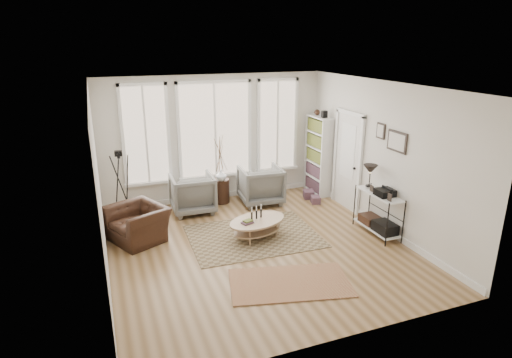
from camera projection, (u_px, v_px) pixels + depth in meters
name	position (u px, v px, depth m)	size (l,w,h in m)	color
room	(258.00, 172.00, 7.45)	(5.50, 5.54, 2.90)	#98754D
bay_window	(215.00, 132.00, 9.77)	(4.14, 0.12, 2.24)	tan
door	(348.00, 159.00, 9.40)	(0.09, 1.06, 2.22)	white
bookcase	(318.00, 155.00, 10.36)	(0.31, 0.85, 2.06)	white
low_shelf	(378.00, 209.00, 8.24)	(0.38, 1.08, 1.30)	white
wall_art	(393.00, 139.00, 7.91)	(0.04, 0.88, 0.44)	black
rug_main	(253.00, 236.00, 8.27)	(2.43, 1.83, 0.01)	brown
rug_runner	(290.00, 283.00, 6.67)	(1.86, 1.03, 0.01)	maroon
coffee_table	(257.00, 224.00, 8.12)	(1.35, 1.07, 0.54)	tan
armchair_left	(192.00, 193.00, 9.34)	(0.90, 0.93, 0.85)	slate
armchair_right	(261.00, 185.00, 9.85)	(0.93, 0.95, 0.87)	slate
side_table	(221.00, 171.00, 9.76)	(0.38, 0.38, 1.58)	#321B11
vase	(221.00, 175.00, 9.69)	(0.24, 0.24, 0.25)	silver
accent_chair	(138.00, 223.00, 8.03)	(0.89, 1.02, 0.66)	#321B11
tripod_camera	(122.00, 189.00, 8.85)	(0.52, 0.52, 1.49)	black
book_stack_near	(309.00, 194.00, 10.23)	(0.23, 0.30, 0.19)	maroon
book_stack_far	(316.00, 200.00, 9.92)	(0.20, 0.25, 0.16)	maroon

